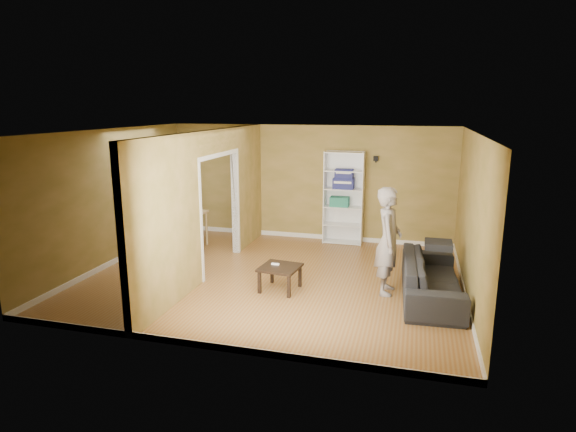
% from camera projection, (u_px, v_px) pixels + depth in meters
% --- Properties ---
extents(room_shell, '(6.50, 6.50, 6.50)m').
position_uv_depth(room_shell, '(274.00, 207.00, 8.38)').
color(room_shell, brown).
rests_on(room_shell, ground).
extents(partition, '(0.22, 5.50, 2.60)m').
position_uv_depth(partition, '(210.00, 203.00, 8.68)').
color(partition, '#A8884A').
rests_on(partition, ground).
extents(wall_speaker, '(0.10, 0.10, 0.10)m').
position_uv_depth(wall_speaker, '(376.00, 159.00, 10.40)').
color(wall_speaker, black).
rests_on(wall_speaker, room_shell).
extents(sofa, '(2.31, 1.08, 0.86)m').
position_uv_depth(sofa, '(432.00, 272.00, 7.67)').
color(sofa, '#252527').
rests_on(sofa, ground).
extents(person, '(0.76, 0.59, 2.07)m').
position_uv_depth(person, '(389.00, 232.00, 7.74)').
color(person, slate).
rests_on(person, ground).
extents(bookshelf, '(0.86, 0.38, 2.05)m').
position_uv_depth(bookshelf, '(344.00, 198.00, 10.68)').
color(bookshelf, white).
rests_on(bookshelf, ground).
extents(paper_box_teal, '(0.41, 0.27, 0.21)m').
position_uv_depth(paper_box_teal, '(340.00, 202.00, 10.67)').
color(paper_box_teal, '#106065').
rests_on(paper_box_teal, bookshelf).
extents(paper_box_navy_b, '(0.45, 0.29, 0.23)m').
position_uv_depth(paper_box_navy_b, '(344.00, 183.00, 10.56)').
color(paper_box_navy_b, '#10234D').
rests_on(paper_box_navy_b, bookshelf).
extents(paper_box_navy_c, '(0.39, 0.25, 0.20)m').
position_uv_depth(paper_box_navy_c, '(344.00, 175.00, 10.52)').
color(paper_box_navy_c, navy).
rests_on(paper_box_navy_c, bookshelf).
extents(coffee_table, '(0.62, 0.62, 0.41)m').
position_uv_depth(coffee_table, '(280.00, 270.00, 8.00)').
color(coffee_table, black).
rests_on(coffee_table, ground).
extents(game_controller, '(0.13, 0.04, 0.03)m').
position_uv_depth(game_controller, '(275.00, 264.00, 8.06)').
color(game_controller, white).
rests_on(game_controller, coffee_table).
extents(dining_table, '(1.25, 0.83, 0.78)m').
position_uv_depth(dining_table, '(174.00, 216.00, 10.38)').
color(dining_table, tan).
rests_on(dining_table, ground).
extents(chair_left, '(0.60, 0.60, 1.02)m').
position_uv_depth(chair_left, '(144.00, 222.00, 10.65)').
color(chair_left, tan).
rests_on(chair_left, ground).
extents(chair_near, '(0.60, 0.60, 1.01)m').
position_uv_depth(chair_near, '(161.00, 231.00, 9.91)').
color(chair_near, tan).
rests_on(chair_near, ground).
extents(chair_far, '(0.50, 0.50, 1.03)m').
position_uv_depth(chair_far, '(191.00, 218.00, 10.98)').
color(chair_far, tan).
rests_on(chair_far, ground).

